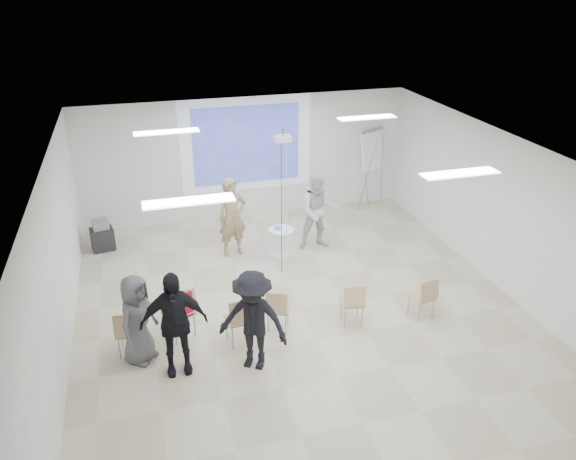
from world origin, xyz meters
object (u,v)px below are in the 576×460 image
object	(u,v)px
pedestal_table	(281,241)
audience_mid	(253,315)
chair_far_left	(128,330)
audience_outer	(137,314)
player_left	(232,212)
audience_left	(173,316)
chair_left_mid	(181,310)
chair_left_inner	(240,317)
chair_right_inner	(353,301)
av_cart	(102,236)
chair_right_far	(425,295)
laptop	(239,316)
chair_center	(278,307)
flipchart_easel	(372,150)
player_right	(319,206)

from	to	relation	value
pedestal_table	audience_mid	xyz separation A→B (m)	(-1.38, -3.43, 0.58)
chair_far_left	audience_outer	xyz separation A→B (m)	(0.17, -0.15, 0.36)
player_left	audience_outer	world-z (taller)	player_left
audience_left	chair_left_mid	bearing A→B (deg)	80.39
chair_left_mid	chair_left_inner	size ratio (longest dim) A/B	1.06
pedestal_table	chair_right_inner	distance (m)	2.84
chair_right_inner	audience_left	world-z (taller)	audience_left
player_left	av_cart	distance (m)	3.01
chair_right_far	audience_mid	xyz separation A→B (m)	(-3.21, -0.48, 0.48)
laptop	av_cart	world-z (taller)	av_cart
chair_center	audience_left	size ratio (longest dim) A/B	0.40
player_left	chair_right_far	xyz separation A→B (m)	(2.80, -3.39, -0.51)
chair_center	audience_outer	distance (m)	2.34
chair_left_inner	av_cart	bearing A→B (deg)	111.46
player_left	audience_left	xyz separation A→B (m)	(-1.58, -3.64, 0.00)
audience_left	av_cart	world-z (taller)	audience_left
player_left	flipchart_easel	bearing A→B (deg)	12.38
player_right	audience_outer	size ratio (longest dim) A/B	1.16
chair_left_mid	chair_right_far	bearing A→B (deg)	-32.27
audience_left	audience_mid	distance (m)	1.19
chair_left_mid	chair_right_inner	xyz separation A→B (m)	(2.93, -0.39, -0.08)
player_left	audience_left	size ratio (longest dim) A/B	1.00
player_right	chair_left_mid	xyz separation A→B (m)	(-3.30, -2.64, -0.42)
chair_right_far	pedestal_table	bearing A→B (deg)	112.04
audience_left	audience_mid	bearing A→B (deg)	-9.42
pedestal_table	audience_mid	distance (m)	3.74
chair_far_left	audience_mid	size ratio (longest dim) A/B	0.44
chair_left_inner	laptop	xyz separation A→B (m)	(-0.01, 0.10, -0.05)
chair_center	flipchart_easel	size ratio (longest dim) A/B	0.39
audience_mid	audience_outer	xyz separation A→B (m)	(-1.71, 0.66, -0.11)
flipchart_easel	audience_outer	bearing A→B (deg)	-164.68
chair_left_mid	chair_center	size ratio (longest dim) A/B	1.20
player_right	chair_right_far	distance (m)	3.36
player_right	chair_right_far	size ratio (longest dim) A/B	2.44
chair_right_far	laptop	distance (m)	3.32
player_right	audience_mid	bearing A→B (deg)	-115.01
pedestal_table	chair_left_mid	size ratio (longest dim) A/B	0.71
pedestal_table	chair_center	world-z (taller)	chair_center
audience_mid	av_cart	size ratio (longest dim) A/B	2.65
chair_far_left	flipchart_easel	xyz separation A→B (m)	(6.23, 4.78, 1.02)
chair_center	audience_mid	size ratio (longest dim) A/B	0.42
player_right	chair_left_mid	size ratio (longest dim) A/B	2.06
audience_mid	chair_left_inner	bearing A→B (deg)	129.49
pedestal_table	player_left	world-z (taller)	player_left
chair_right_inner	flipchart_easel	bearing A→B (deg)	71.92
chair_far_left	player_left	bearing A→B (deg)	60.10
player_left	audience_outer	size ratio (longest dim) A/B	1.17
flipchart_easel	chair_right_far	bearing A→B (deg)	-126.43
audience_mid	chair_left_mid	bearing A→B (deg)	165.57
player_left	player_right	bearing A→B (deg)	-16.96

